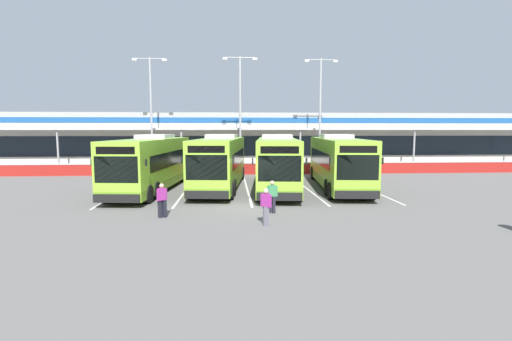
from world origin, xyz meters
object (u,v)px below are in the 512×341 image
(coach_bus_centre, at_px, (277,163))
(pedestrian_with_handbag, at_px, (272,196))
(coach_bus_left_centre, at_px, (221,163))
(lamp_post_west, at_px, (151,107))
(coach_bus_right_centre, at_px, (338,163))
(coach_bus_leftmost, at_px, (152,164))
(pedestrian_in_dark_coat, at_px, (162,199))
(lamp_post_centre, at_px, (240,107))
(lamp_post_east, at_px, (320,107))
(pedestrian_child, at_px, (266,206))

(coach_bus_centre, height_order, pedestrian_with_handbag, coach_bus_centre)
(pedestrian_with_handbag, bearing_deg, coach_bus_left_centre, 108.16)
(coach_bus_left_centre, xyz_separation_m, lamp_post_west, (-6.93, 10.83, 4.50))
(coach_bus_right_centre, height_order, lamp_post_west, lamp_post_west)
(coach_bus_centre, xyz_separation_m, coach_bus_right_centre, (4.36, 0.29, 0.00))
(lamp_post_west, bearing_deg, coach_bus_left_centre, -57.37)
(lamp_post_west, bearing_deg, coach_bus_leftmost, -78.72)
(coach_bus_left_centre, xyz_separation_m, coach_bus_right_centre, (8.29, -0.55, 0.00))
(pedestrian_in_dark_coat, height_order, lamp_post_west, lamp_post_west)
(pedestrian_in_dark_coat, bearing_deg, lamp_post_centre, 77.48)
(lamp_post_west, bearing_deg, lamp_post_east, -1.43)
(coach_bus_left_centre, xyz_separation_m, pedestrian_child, (2.22, -10.83, -0.91))
(coach_bus_right_centre, relative_size, pedestrian_child, 7.62)
(lamp_post_centre, bearing_deg, coach_bus_right_centre, -57.28)
(lamp_post_centre, bearing_deg, pedestrian_child, -88.43)
(lamp_post_west, height_order, lamp_post_centre, same)
(coach_bus_left_centre, height_order, coach_bus_centre, same)
(pedestrian_child, bearing_deg, coach_bus_centre, 80.31)
(coach_bus_left_centre, relative_size, lamp_post_west, 1.12)
(pedestrian_in_dark_coat, distance_m, lamp_post_centre, 19.98)
(coach_bus_centre, bearing_deg, pedestrian_child, -99.69)
(pedestrian_with_handbag, xyz_separation_m, lamp_post_centre, (-1.08, 18.13, 5.43))
(lamp_post_centre, bearing_deg, pedestrian_in_dark_coat, -102.52)
(coach_bus_right_centre, bearing_deg, lamp_post_centre, 122.72)
(coach_bus_right_centre, distance_m, pedestrian_with_handbag, 9.63)
(pedestrian_child, height_order, lamp_post_centre, lamp_post_centre)
(coach_bus_left_centre, xyz_separation_m, coach_bus_centre, (3.93, -0.84, 0.00))
(coach_bus_leftmost, relative_size, coach_bus_left_centre, 1.00)
(coach_bus_right_centre, height_order, lamp_post_east, lamp_post_east)
(coach_bus_right_centre, bearing_deg, lamp_post_east, 83.42)
(coach_bus_centre, distance_m, pedestrian_with_handbag, 7.68)
(pedestrian_child, relative_size, lamp_post_east, 0.15)
(coach_bus_centre, xyz_separation_m, pedestrian_child, (-1.71, -9.99, -0.91))
(coach_bus_right_centre, distance_m, lamp_post_west, 19.53)
(coach_bus_leftmost, height_order, coach_bus_right_centre, same)
(coach_bus_centre, relative_size, lamp_post_west, 1.12)
(coach_bus_left_centre, distance_m, coach_bus_right_centre, 8.31)
(coach_bus_right_centre, bearing_deg, pedestrian_child, -120.54)
(pedestrian_with_handbag, bearing_deg, coach_bus_centre, 81.06)
(pedestrian_child, relative_size, lamp_post_west, 0.15)
(coach_bus_centre, relative_size, pedestrian_child, 7.62)
(pedestrian_child, relative_size, lamp_post_centre, 0.15)
(coach_bus_left_centre, height_order, pedestrian_child, coach_bus_left_centre)
(lamp_post_east, bearing_deg, coach_bus_left_centre, -132.53)
(pedestrian_in_dark_coat, distance_m, lamp_post_west, 21.03)
(pedestrian_in_dark_coat, distance_m, lamp_post_east, 23.49)
(pedestrian_child, distance_m, lamp_post_west, 24.13)
(lamp_post_centre, height_order, lamp_post_east, same)
(coach_bus_left_centre, bearing_deg, lamp_post_east, 47.47)
(lamp_post_centre, relative_size, lamp_post_east, 1.00)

